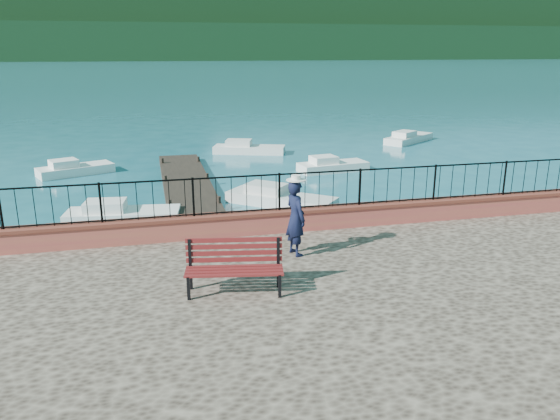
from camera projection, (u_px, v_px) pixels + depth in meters
name	position (u px, v px, depth m)	size (l,w,h in m)	color
ground	(335.00, 341.00, 11.28)	(2000.00, 2000.00, 0.00)	#19596B
parapet	(291.00, 220.00, 14.30)	(28.00, 0.46, 0.58)	#AB573D
railing	(291.00, 192.00, 14.08)	(27.00, 0.05, 0.95)	black
dock	(190.00, 195.00, 21.96)	(2.00, 16.00, 0.30)	#2D231C
far_forest	(149.00, 42.00, 288.28)	(900.00, 60.00, 18.00)	black
foothills	(146.00, 22.00, 340.50)	(900.00, 120.00, 44.00)	black
companion_hill	(358.00, 54.00, 582.79)	(448.00, 384.00, 180.00)	#142D23
park_bench	(235.00, 278.00, 10.64)	(1.97, 0.94, 1.05)	black
person	(296.00, 218.00, 12.48)	(0.64, 0.42, 1.77)	black
hat	(296.00, 178.00, 12.21)	(0.44, 0.44, 0.12)	white
boat_0	(123.00, 211.00, 18.91)	(3.85, 1.30, 0.80)	white
boat_1	(281.00, 195.00, 20.95)	(4.27, 1.30, 0.80)	silver
boat_2	(333.00, 163.00, 26.85)	(3.41, 1.30, 0.80)	white
boat_3	(75.00, 166.00, 26.11)	(3.43, 1.30, 0.80)	white
boat_4	(249.00, 146.00, 31.43)	(4.05, 1.30, 0.80)	silver
boat_5	(409.00, 136.00, 35.21)	(4.26, 1.30, 0.80)	silver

